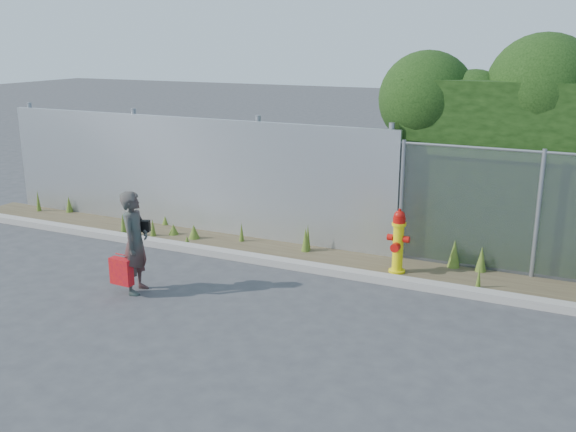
# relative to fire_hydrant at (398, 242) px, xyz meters

# --- Properties ---
(ground) EXTENTS (80.00, 80.00, 0.00)m
(ground) POSITION_rel_fire_hydrant_xyz_m (-1.22, -2.28, -0.52)
(ground) COLOR #39393C
(ground) RESTS_ON ground
(curb) EXTENTS (16.00, 0.22, 0.12)m
(curb) POSITION_rel_fire_hydrant_xyz_m (-1.22, -0.48, -0.46)
(curb) COLOR gray
(curb) RESTS_ON ground
(weed_strip) EXTENTS (16.00, 1.24, 0.48)m
(weed_strip) POSITION_rel_fire_hydrant_xyz_m (-0.69, 0.18, -0.43)
(weed_strip) COLOR #4A3E2A
(weed_strip) RESTS_ON ground
(corrugated_fence) EXTENTS (8.50, 0.21, 2.30)m
(corrugated_fence) POSITION_rel_fire_hydrant_xyz_m (-4.46, 0.72, 0.58)
(corrugated_fence) COLOR #B1B4B9
(corrugated_fence) RESTS_ON ground
(fire_hydrant) EXTENTS (0.36, 0.32, 1.07)m
(fire_hydrant) POSITION_rel_fire_hydrant_xyz_m (0.00, 0.00, 0.00)
(fire_hydrant) COLOR yellow
(fire_hydrant) RESTS_ON ground
(woman) EXTENTS (0.48, 0.63, 1.54)m
(woman) POSITION_rel_fire_hydrant_xyz_m (-3.29, -2.38, 0.25)
(woman) COLOR #0D574B
(woman) RESTS_ON ground
(red_tote_bag) EXTENTS (0.36, 0.13, 0.47)m
(red_tote_bag) POSITION_rel_fire_hydrant_xyz_m (-3.40, -2.60, -0.14)
(red_tote_bag) COLOR #A70920
(black_shoulder_bag) EXTENTS (0.22, 0.09, 0.17)m
(black_shoulder_bag) POSITION_rel_fire_hydrant_xyz_m (-3.27, -2.22, 0.46)
(black_shoulder_bag) COLOR black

